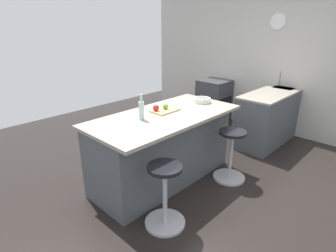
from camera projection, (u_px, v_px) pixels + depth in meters
ground_plane at (179, 172)px, 3.99m from camera, size 7.56×7.56×0.00m
interior_partition_left at (270, 63)px, 5.29m from camera, size 0.15×5.82×2.63m
sink_cabinet at (276, 113)px, 5.10m from camera, size 2.11×0.60×1.19m
oven_range at (214, 100)px, 6.01m from camera, size 0.60×0.61×0.88m
kitchen_island at (163, 147)px, 3.66m from camera, size 2.03×0.98×0.95m
stool_by_window at (231, 157)px, 3.72m from camera, size 0.44×0.44×0.71m
stool_middle at (165, 198)px, 2.85m from camera, size 0.44×0.44×0.71m
cutting_board at (165, 110)px, 3.59m from camera, size 0.36×0.24×0.02m
apple_green at (165, 106)px, 3.61m from camera, size 0.07×0.07×0.07m
apple_red at (156, 108)px, 3.53m from camera, size 0.08×0.08×0.08m
water_bottle at (141, 110)px, 3.25m from camera, size 0.06×0.06×0.31m
fruit_bowl at (202, 100)px, 3.96m from camera, size 0.24×0.24×0.07m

